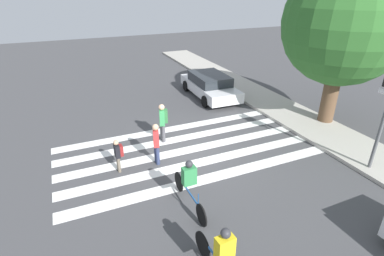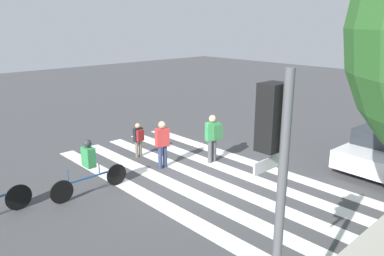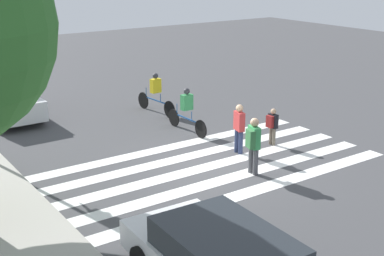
% 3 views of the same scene
% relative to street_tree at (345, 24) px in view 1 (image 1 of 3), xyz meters
% --- Properties ---
extents(ground_plane, '(60.00, 60.00, 0.00)m').
position_rel_street_tree_xyz_m(ground_plane, '(-0.22, -7.13, -4.54)').
color(ground_plane, '#444447').
extents(sidewalk_curb, '(36.00, 2.50, 0.14)m').
position_rel_street_tree_xyz_m(sidewalk_curb, '(-0.22, -0.88, -4.47)').
color(sidewalk_curb, '#ADA89E').
rests_on(sidewalk_curb, ground_plane).
extents(crosswalk_stripes, '(4.70, 10.00, 0.01)m').
position_rel_street_tree_xyz_m(crosswalk_stripes, '(-0.22, -7.13, -4.54)').
color(crosswalk_stripes, white).
rests_on(crosswalk_stripes, ground_plane).
extents(street_tree, '(5.22, 5.22, 7.18)m').
position_rel_street_tree_xyz_m(street_tree, '(0.00, 0.00, 0.00)').
color(street_tree, brown).
rests_on(street_tree, ground_plane).
extents(pedestrian_adult_yellow_jacket, '(0.48, 0.30, 1.59)m').
position_rel_street_tree_xyz_m(pedestrian_adult_yellow_jacket, '(0.20, -8.48, -3.64)').
color(pedestrian_adult_yellow_jacket, navy).
rests_on(pedestrian_adult_yellow_jacket, ground_plane).
extents(pedestrian_adult_tall_backpack, '(0.35, 0.30, 1.24)m').
position_rel_street_tree_xyz_m(pedestrian_adult_tall_backpack, '(0.17, -9.86, -3.81)').
color(pedestrian_adult_tall_backpack, '#6B6051').
rests_on(pedestrian_adult_tall_backpack, ground_plane).
extents(pedestrian_child_with_backpack, '(0.50, 0.47, 1.67)m').
position_rel_street_tree_xyz_m(pedestrian_child_with_backpack, '(-1.38, -7.69, -3.57)').
color(pedestrian_child_with_backpack, '#4C4C51').
rests_on(pedestrian_child_with_backpack, ground_plane).
extents(cyclist_mid_street, '(2.33, 0.40, 1.60)m').
position_rel_street_tree_xyz_m(cyclist_mid_street, '(2.90, -8.33, -3.68)').
color(cyclist_mid_street, black).
rests_on(cyclist_mid_street, ground_plane).
extents(cyclist_near_curb, '(2.47, 0.42, 1.63)m').
position_rel_street_tree_xyz_m(cyclist_near_curb, '(5.60, -8.68, -3.67)').
color(cyclist_near_curb, black).
rests_on(cyclist_near_curb, ground_plane).
extents(car_parked_far_curb, '(4.80, 2.18, 1.35)m').
position_rel_street_tree_xyz_m(car_parked_far_curb, '(-5.58, -3.41, -3.84)').
color(car_parked_far_curb, silver).
rests_on(car_parked_far_curb, ground_plane).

